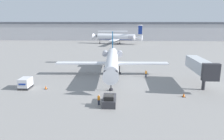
# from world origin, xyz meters

# --- Properties ---
(ground_plane) EXTENTS (600.00, 600.00, 0.00)m
(ground_plane) POSITION_xyz_m (0.00, 0.00, 0.00)
(ground_plane) COLOR gray
(terminal_building) EXTENTS (180.00, 16.80, 12.32)m
(terminal_building) POSITION_xyz_m (0.00, 120.00, 6.19)
(terminal_building) COLOR #B2B2B7
(terminal_building) RESTS_ON ground
(airplane_main) EXTENTS (29.57, 32.36, 10.68)m
(airplane_main) POSITION_xyz_m (-0.48, 20.58, 3.77)
(airplane_main) COLOR silver
(airplane_main) RESTS_ON ground
(pushback_tug) EXTENTS (2.26, 4.66, 1.93)m
(pushback_tug) POSITION_xyz_m (-0.03, 0.02, 0.73)
(pushback_tug) COLOR #2D2D33
(pushback_tug) RESTS_ON ground
(luggage_cart) EXTENTS (2.10, 3.20, 2.24)m
(luggage_cart) POSITION_xyz_m (-18.36, 8.16, 1.12)
(luggage_cart) COLOR #232326
(luggage_cart) RESTS_ON ground
(worker_near_tug) EXTENTS (0.40, 0.26, 1.87)m
(worker_near_tug) POSITION_xyz_m (-1.82, -0.36, 0.99)
(worker_near_tug) COLOR #232838
(worker_near_tug) RESTS_ON ground
(worker_by_wing) EXTENTS (0.40, 0.26, 1.87)m
(worker_by_wing) POSITION_xyz_m (8.27, 18.47, 0.99)
(worker_by_wing) COLOR #232838
(worker_by_wing) RESTS_ON ground
(traffic_cone_left) EXTENTS (0.62, 0.62, 0.74)m
(traffic_cone_left) POSITION_xyz_m (-13.90, 7.80, 0.35)
(traffic_cone_left) COLOR black
(traffic_cone_left) RESTS_ON ground
(traffic_cone_right) EXTENTS (0.64, 0.64, 0.82)m
(traffic_cone_right) POSITION_xyz_m (13.90, 4.23, 0.39)
(traffic_cone_right) COLOR black
(traffic_cone_right) RESTS_ON ground
(airplane_parked_far_left) EXTENTS (30.00, 31.22, 11.02)m
(airplane_parked_far_left) POSITION_xyz_m (-0.47, 94.01, 3.95)
(airplane_parked_far_left) COLOR white
(airplane_parked_far_left) RESTS_ON ground
(jet_bridge) EXTENTS (3.20, 13.09, 6.19)m
(jet_bridge) POSITION_xyz_m (19.15, 11.47, 4.45)
(jet_bridge) COLOR #2D2D33
(jet_bridge) RESTS_ON ground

